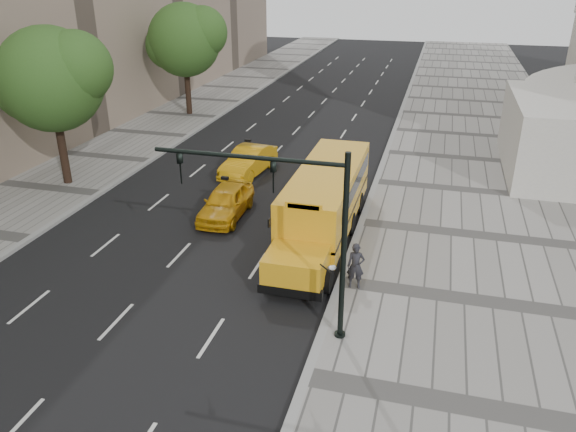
% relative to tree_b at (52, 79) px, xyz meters
% --- Properties ---
extents(ground, '(140.00, 140.00, 0.00)m').
position_rel_tree_b_xyz_m(ground, '(10.40, -0.97, -5.84)').
color(ground, black).
rests_on(ground, ground).
extents(sidewalk_museum, '(12.00, 140.00, 0.15)m').
position_rel_tree_b_xyz_m(sidewalk_museum, '(22.40, -0.97, -5.77)').
color(sidewalk_museum, gray).
rests_on(sidewalk_museum, ground).
extents(sidewalk_far, '(6.00, 140.00, 0.15)m').
position_rel_tree_b_xyz_m(sidewalk_far, '(-0.60, -0.97, -5.77)').
color(sidewalk_far, gray).
rests_on(sidewalk_far, ground).
extents(curb_museum, '(0.30, 140.00, 0.15)m').
position_rel_tree_b_xyz_m(curb_museum, '(16.40, -0.97, -5.77)').
color(curb_museum, gray).
rests_on(curb_museum, ground).
extents(curb_far, '(0.30, 140.00, 0.15)m').
position_rel_tree_b_xyz_m(curb_far, '(2.40, -0.97, -5.77)').
color(curb_far, gray).
rests_on(curb_far, ground).
extents(tree_b, '(6.07, 5.40, 8.49)m').
position_rel_tree_b_xyz_m(tree_b, '(0.00, 0.00, 0.00)').
color(tree_b, black).
rests_on(tree_b, ground).
extents(tree_c, '(6.24, 5.55, 8.64)m').
position_rel_tree_b_xyz_m(tree_c, '(0.00, 16.24, 0.07)').
color(tree_c, black).
rests_on(tree_c, ground).
extents(school_bus, '(2.96, 11.56, 3.19)m').
position_rel_tree_b_xyz_m(school_bus, '(14.90, -2.32, -4.08)').
color(school_bus, orange).
rests_on(school_bus, ground).
extents(taxi_near, '(1.95, 4.55, 1.53)m').
position_rel_tree_b_xyz_m(taxi_near, '(9.92, -1.72, -5.07)').
color(taxi_near, orange).
rests_on(taxi_near, ground).
extents(taxi_far, '(2.24, 4.94, 1.57)m').
position_rel_tree_b_xyz_m(taxi_far, '(9.03, 4.26, -5.06)').
color(taxi_far, orange).
rests_on(taxi_far, ground).
extents(pedestrian, '(0.69, 0.50, 1.77)m').
position_rel_tree_b_xyz_m(pedestrian, '(16.99, -6.81, -4.81)').
color(pedestrian, black).
rests_on(pedestrian, sidewalk_museum).
extents(traffic_signal, '(6.18, 0.36, 6.40)m').
position_rel_tree_b_xyz_m(traffic_signal, '(15.59, -9.95, -1.75)').
color(traffic_signal, black).
rests_on(traffic_signal, ground).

